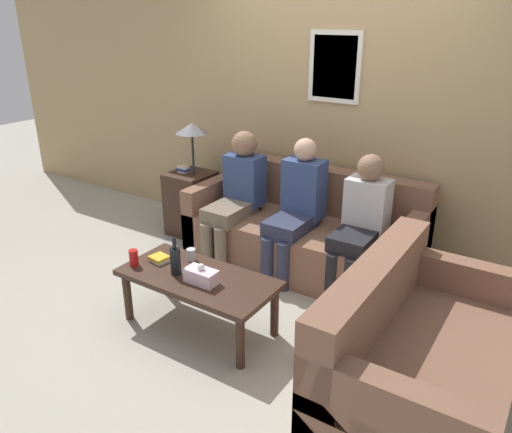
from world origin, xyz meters
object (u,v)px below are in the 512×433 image
object	(u,v)px
couch_main	(305,234)
person_middle	(297,204)
person_right	(361,220)
teddy_bear	(309,348)
coffee_table	(198,283)
drinking_glass	(191,254)
couch_side	(417,360)
person_left	(237,192)
wine_bottle	(175,260)

from	to	relation	value
couch_main	person_middle	world-z (taller)	person_middle
person_right	teddy_bear	distance (m)	1.20
couch_main	coffee_table	world-z (taller)	couch_main
drinking_glass	teddy_bear	size ratio (longest dim) A/B	0.30
couch_side	teddy_bear	world-z (taller)	couch_side
couch_side	coffee_table	world-z (taller)	couch_side
person_left	couch_side	bearing A→B (deg)	-27.14
coffee_table	teddy_bear	size ratio (longest dim) A/B	3.89
couch_main	couch_side	world-z (taller)	same
person_middle	drinking_glass	bearing A→B (deg)	-110.27
wine_bottle	person_right	xyz separation A→B (m)	(0.88, 1.20, 0.08)
couch_side	wine_bottle	bearing A→B (deg)	95.35
wine_bottle	drinking_glass	distance (m)	0.24
wine_bottle	person_left	size ratio (longest dim) A/B	0.24
wine_bottle	person_middle	distance (m)	1.23
coffee_table	drinking_glass	size ratio (longest dim) A/B	12.84
person_middle	teddy_bear	bearing A→B (deg)	-56.82
wine_bottle	person_middle	world-z (taller)	person_middle
couch_main	teddy_bear	xyz separation A→B (m)	(0.70, -1.25, -0.17)
person_left	teddy_bear	world-z (taller)	person_left
couch_main	person_right	distance (m)	0.68
couch_side	teddy_bear	bearing A→B (deg)	93.81
teddy_bear	coffee_table	bearing A→B (deg)	-176.43
couch_side	person_right	distance (m)	1.35
wine_bottle	person_right	distance (m)	1.49
person_left	teddy_bear	distance (m)	1.76
couch_main	wine_bottle	distance (m)	1.42
drinking_glass	person_left	xyz separation A→B (m)	(-0.25, 0.95, 0.17)
wine_bottle	person_left	distance (m)	1.21
person_left	person_right	xyz separation A→B (m)	(1.18, 0.03, -0.02)
coffee_table	person_left	xyz separation A→B (m)	(-0.45, 1.11, 0.27)
couch_side	person_right	bearing A→B (deg)	37.28
couch_side	person_left	world-z (taller)	person_left
drinking_glass	teddy_bear	bearing A→B (deg)	-5.97
couch_main	person_left	bearing A→B (deg)	-162.52
couch_side	person_right	xyz separation A→B (m)	(-0.80, 1.05, 0.32)
drinking_glass	person_middle	xyz separation A→B (m)	(0.36, 0.97, 0.16)
person_left	person_middle	bearing A→B (deg)	1.86
person_middle	person_right	size ratio (longest dim) A/B	1.05
wine_bottle	person_middle	xyz separation A→B (m)	(0.31, 1.19, 0.10)
coffee_table	person_middle	bearing A→B (deg)	81.89
drinking_glass	person_middle	bearing A→B (deg)	69.73
wine_bottle	person_right	bearing A→B (deg)	53.72
wine_bottle	couch_main	bearing A→B (deg)	77.18
teddy_bear	couch_side	bearing A→B (deg)	3.81
person_left	person_right	world-z (taller)	person_left
person_middle	couch_main	bearing A→B (deg)	89.52
coffee_table	wine_bottle	xyz separation A→B (m)	(-0.15, -0.06, 0.16)
couch_side	wine_bottle	distance (m)	1.70
couch_side	teddy_bear	size ratio (longest dim) A/B	5.14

